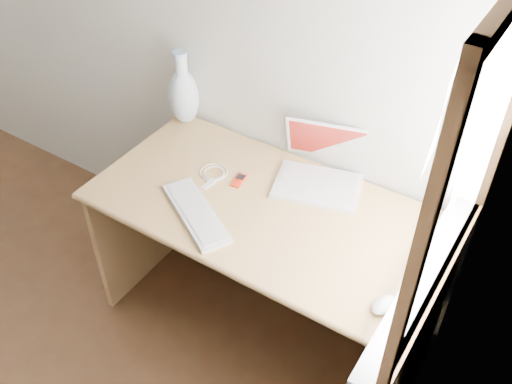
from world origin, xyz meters
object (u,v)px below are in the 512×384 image
Objects in this scene: external_keyboard at (196,213)px; vase at (184,95)px; laptop at (323,171)px; desk at (277,233)px.

vase is at bearing 161.33° from external_keyboard.
laptop reaches higher than external_keyboard.
vase reaches higher than external_keyboard.
laptop is 0.76m from vase.
laptop is 0.55m from external_keyboard.
desk is 3.57× the size of laptop.
vase is (-0.43, 0.49, 0.14)m from external_keyboard.
external_keyboard is at bearing -141.41° from laptop.
vase is (-0.75, 0.05, 0.09)m from laptop.
vase is at bearing 161.33° from desk.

